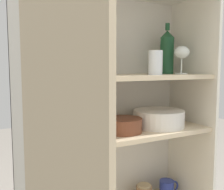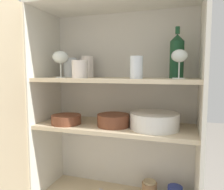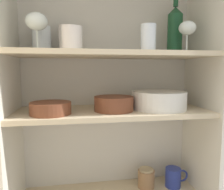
% 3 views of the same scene
% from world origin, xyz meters
% --- Properties ---
extents(cupboard_back_panel, '(0.88, 0.02, 1.41)m').
position_xyz_m(cupboard_back_panel, '(0.00, 0.32, 0.70)').
color(cupboard_back_panel, silver).
rests_on(cupboard_back_panel, ground_plane).
extents(cupboard_side_left, '(0.02, 0.35, 1.41)m').
position_xyz_m(cupboard_side_left, '(-0.43, 0.16, 0.70)').
color(cupboard_side_left, silver).
rests_on(cupboard_side_left, ground_plane).
extents(cupboard_side_right, '(0.02, 0.35, 1.41)m').
position_xyz_m(cupboard_side_right, '(0.43, 0.16, 0.70)').
color(cupboard_side_right, silver).
rests_on(cupboard_side_right, ground_plane).
extents(shelf_board_middle, '(0.84, 0.31, 0.02)m').
position_xyz_m(shelf_board_middle, '(0.00, 0.16, 0.77)').
color(shelf_board_middle, beige).
extents(shelf_board_upper, '(0.84, 0.31, 0.02)m').
position_xyz_m(shelf_board_upper, '(0.00, 0.16, 1.02)').
color(shelf_board_upper, beige).
extents(tumbler_glass_0, '(0.06, 0.06, 0.11)m').
position_xyz_m(tumbler_glass_0, '(0.13, 0.07, 1.09)').
color(tumbler_glass_0, white).
rests_on(tumbler_glass_0, shelf_board_upper).
extents(tumbler_glass_1, '(0.07, 0.07, 0.12)m').
position_xyz_m(tumbler_glass_1, '(-0.20, 0.24, 1.10)').
color(tumbler_glass_1, silver).
rests_on(tumbler_glass_1, shelf_board_upper).
extents(tumbler_glass_2, '(0.08, 0.08, 0.09)m').
position_xyz_m(tumbler_glass_2, '(-0.17, 0.09, 1.08)').
color(tumbler_glass_2, silver).
rests_on(tumbler_glass_2, shelf_board_upper).
extents(tumbler_glass_3, '(0.08, 0.08, 0.12)m').
position_xyz_m(tumbler_glass_3, '(-0.31, 0.24, 1.09)').
color(tumbler_glass_3, white).
rests_on(tumbler_glass_3, shelf_board_upper).
extents(wine_glass_0, '(0.07, 0.07, 0.14)m').
position_xyz_m(wine_glass_0, '(0.32, 0.12, 1.13)').
color(wine_glass_0, white).
rests_on(wine_glass_0, shelf_board_upper).
extents(wine_glass_1, '(0.09, 0.09, 0.15)m').
position_xyz_m(wine_glass_1, '(-0.31, 0.13, 1.14)').
color(wine_glass_1, white).
rests_on(wine_glass_1, shelf_board_upper).
extents(wine_bottle, '(0.07, 0.07, 0.26)m').
position_xyz_m(wine_bottle, '(0.31, 0.21, 1.15)').
color(wine_bottle, '#194728').
rests_on(wine_bottle, shelf_board_upper).
extents(plate_stack_white, '(0.25, 0.25, 0.08)m').
position_xyz_m(plate_stack_white, '(0.21, 0.14, 0.82)').
color(plate_stack_white, white).
rests_on(plate_stack_white, shelf_board_middle).
extents(mixing_bowl_large, '(0.17, 0.17, 0.06)m').
position_xyz_m(mixing_bowl_large, '(-0.00, 0.13, 0.82)').
color(mixing_bowl_large, brown).
rests_on(mixing_bowl_large, shelf_board_middle).
extents(serving_bowl_small, '(0.16, 0.16, 0.05)m').
position_xyz_m(serving_bowl_small, '(-0.26, 0.10, 0.81)').
color(serving_bowl_small, brown).
rests_on(serving_bowl_small, shelf_board_middle).
extents(coffee_mug_primary, '(0.12, 0.08, 0.10)m').
position_xyz_m(coffee_mug_primary, '(0.32, 0.20, 0.41)').
color(coffee_mug_primary, '#283893').
rests_on(coffee_mug_primary, shelf_board_lower).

